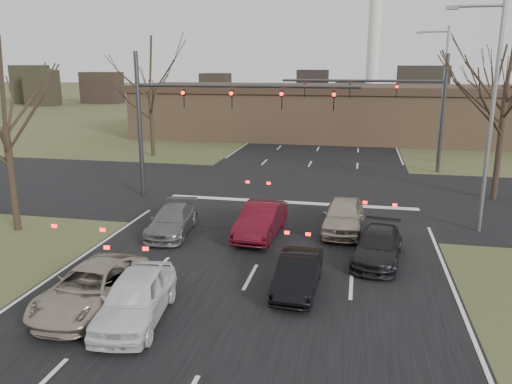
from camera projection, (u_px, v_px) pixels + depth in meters
ground at (229, 319)px, 14.75m from camera, size 360.00×360.00×0.00m
road_main at (335, 117)px, 71.65m from camera, size 14.00×300.00×0.02m
road_cross at (294, 193)px, 28.97m from camera, size 200.00×14.00×0.02m
building at (345, 112)px, 49.73m from camera, size 42.40×10.40×5.30m
mast_arm_near at (195, 107)px, 26.85m from camera, size 12.12×0.24×8.00m
mast_arm_far at (401, 99)px, 34.10m from camera, size 11.12×0.24×8.00m
streetlight_right_near at (489, 106)px, 21.11m from camera, size 2.34×0.25×10.00m
streetlight_right_far at (441, 88)px, 37.13m from camera, size 2.34×0.25×10.00m
tree_left_near at (0, 82)px, 21.07m from camera, size 5.10×5.10×8.50m
tree_left_far at (149, 64)px, 39.19m from camera, size 5.70×5.70×9.50m
tree_right_far at (497, 68)px, 43.26m from camera, size 5.40×5.40×9.00m
car_silver_suv at (92, 287)px, 15.31m from camera, size 2.26×4.73×1.30m
car_white_sedan at (136, 297)px, 14.51m from camera, size 2.17×4.36×1.43m
car_black_hatch at (298, 273)px, 16.47m from camera, size 1.37×3.69×1.20m
car_charcoal_sedan at (378, 246)px, 18.93m from camera, size 2.17×4.27×1.19m
car_grey_ahead at (172, 221)px, 22.03m from camera, size 2.11×4.29×1.20m
car_red_ahead at (261, 220)px, 21.72m from camera, size 1.76×4.40×1.42m
car_silver_ahead at (343, 215)px, 22.31m from camera, size 1.89×4.38×1.47m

